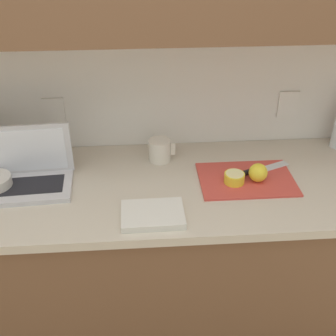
{
  "coord_description": "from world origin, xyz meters",
  "views": [
    {
      "loc": [
        0.08,
        -1.37,
        1.82
      ],
      "look_at": [
        0.18,
        -0.01,
        0.97
      ],
      "focal_mm": 45.0,
      "sensor_mm": 36.0,
      "label": 1
    }
  ],
  "objects_px": {
    "knife": "(247,173)",
    "lemon_whole_beside": "(258,173)",
    "measuring_cup": "(160,150)",
    "lemon_half_cut": "(234,178)",
    "laptop": "(26,172)",
    "cutting_board": "(246,179)"
  },
  "relations": [
    {
      "from": "cutting_board",
      "to": "knife",
      "type": "xyz_separation_m",
      "value": [
        0.01,
        0.03,
        0.01
      ]
    },
    {
      "from": "knife",
      "to": "measuring_cup",
      "type": "bearing_deg",
      "value": 133.41
    },
    {
      "from": "cutting_board",
      "to": "measuring_cup",
      "type": "xyz_separation_m",
      "value": [
        -0.33,
        0.18,
        0.04
      ]
    },
    {
      "from": "knife",
      "to": "lemon_whole_beside",
      "type": "height_order",
      "value": "lemon_whole_beside"
    },
    {
      "from": "measuring_cup",
      "to": "knife",
      "type": "bearing_deg",
      "value": -24.09
    },
    {
      "from": "lemon_half_cut",
      "to": "lemon_whole_beside",
      "type": "relative_size",
      "value": 1.08
    },
    {
      "from": "knife",
      "to": "lemon_half_cut",
      "type": "height_order",
      "value": "lemon_half_cut"
    },
    {
      "from": "cutting_board",
      "to": "measuring_cup",
      "type": "bearing_deg",
      "value": 151.35
    },
    {
      "from": "laptop",
      "to": "measuring_cup",
      "type": "relative_size",
      "value": 3.21
    },
    {
      "from": "cutting_board",
      "to": "lemon_whole_beside",
      "type": "distance_m",
      "value": 0.06
    },
    {
      "from": "laptop",
      "to": "cutting_board",
      "type": "distance_m",
      "value": 0.86
    },
    {
      "from": "measuring_cup",
      "to": "lemon_whole_beside",
      "type": "bearing_deg",
      "value": -28.1
    },
    {
      "from": "laptop",
      "to": "lemon_whole_beside",
      "type": "bearing_deg",
      "value": -6.75
    },
    {
      "from": "laptop",
      "to": "lemon_half_cut",
      "type": "height_order",
      "value": "laptop"
    },
    {
      "from": "laptop",
      "to": "measuring_cup",
      "type": "xyz_separation_m",
      "value": [
        0.53,
        0.15,
        -0.01
      ]
    },
    {
      "from": "measuring_cup",
      "to": "cutting_board",
      "type": "bearing_deg",
      "value": -28.65
    },
    {
      "from": "laptop",
      "to": "cutting_board",
      "type": "height_order",
      "value": "laptop"
    },
    {
      "from": "laptop",
      "to": "lemon_whole_beside",
      "type": "relative_size",
      "value": 4.94
    },
    {
      "from": "lemon_whole_beside",
      "to": "laptop",
      "type": "bearing_deg",
      "value": 176.75
    },
    {
      "from": "measuring_cup",
      "to": "lemon_half_cut",
      "type": "bearing_deg",
      "value": -36.23
    },
    {
      "from": "laptop",
      "to": "lemon_whole_beside",
      "type": "xyz_separation_m",
      "value": [
        0.9,
        -0.05,
        -0.01
      ]
    },
    {
      "from": "lemon_whole_beside",
      "to": "measuring_cup",
      "type": "relative_size",
      "value": 0.65
    }
  ]
}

